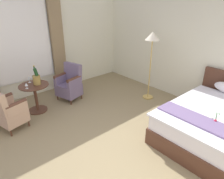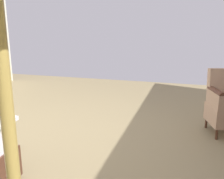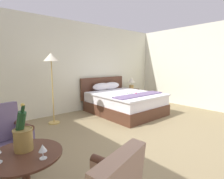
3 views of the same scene
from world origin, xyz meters
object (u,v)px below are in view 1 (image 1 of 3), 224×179
Objects in this scene: floor_lamp_brass at (152,43)px; wine_glass_near_edge at (26,85)px; wine_glass_near_bucket at (29,78)px; armchair_facing_bed at (7,111)px; bed at (220,124)px; champagne_bucket at (37,78)px; armchair_by_window at (70,84)px; side_table_round at (36,96)px.

floor_lamp_brass is 3.13m from wine_glass_near_edge.
floor_lamp_brass is 3.10m from wine_glass_near_bucket.
bed is at bearing 43.78° from armchair_facing_bed.
armchair_facing_bed is (0.24, -0.53, -0.36)m from wine_glass_near_edge.
wine_glass_near_edge is (0.09, -0.28, -0.05)m from champagne_bucket.
armchair_by_window is at bearing 97.28° from wine_glass_near_edge.
armchair_facing_bed reaches higher than wine_glass_near_edge.
side_table_round is at bearing -87.50° from armchair_by_window.
floor_lamp_brass is at bearing 168.61° from bed.
bed is 2.41m from floor_lamp_brass.
bed is at bearing -11.39° from floor_lamp_brass.
wine_glass_near_bucket is at bearing -156.61° from champagne_bucket.
wine_glass_near_edge is (0.31, -0.18, -0.02)m from wine_glass_near_bucket.
champagne_bucket is at bearing 112.14° from armchair_facing_bed.
side_table_round is 0.45m from wine_glass_near_bucket.
bed is 1.23× the size of floor_lamp_brass.
bed is 16.69× the size of wine_glass_near_edge.
armchair_by_window is at bearing 92.50° from side_table_round.
armchair_by_window is 1.06× the size of armchair_facing_bed.
bed is at bearing 32.92° from side_table_round.
armchair_by_window reaches higher than wine_glass_near_edge.
champagne_bucket reaches higher than wine_glass_near_edge.
wine_glass_near_bucket is at bearing -148.51° from bed.
wine_glass_near_bucket is (-3.58, -2.19, 0.45)m from bed.
armchair_by_window is (-0.04, 0.94, 0.03)m from side_table_round.
wine_glass_near_bucket reaches higher than side_table_round.
armchair_by_window is at bearing 79.97° from wine_glass_near_bucket.
floor_lamp_brass is at bearing 66.68° from wine_glass_near_edge.
wine_glass_near_bucket is 0.17× the size of armchair_facing_bed.
champagne_bucket is 0.30m from wine_glass_near_edge.
floor_lamp_brass is 13.54× the size of wine_glass_near_edge.
bed reaches higher than wine_glass_near_bucket.
floor_lamp_brass is (-2.06, 0.42, 1.17)m from bed.
wine_glass_near_edge is 0.14× the size of armchair_by_window.
floor_lamp_brass is 3.83× the size of champagne_bucket.
armchair_by_window is 1.71m from armchair_facing_bed.
champagne_bucket is 0.25m from wine_glass_near_bucket.
side_table_round is 4.31× the size of wine_glass_near_bucket.
champagne_bucket reaches higher than wine_glass_near_bucket.
champagne_bucket is 3.54× the size of wine_glass_near_edge.
bed reaches higher than armchair_by_window.
armchair_facing_bed is at bearing -52.04° from wine_glass_near_bucket.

